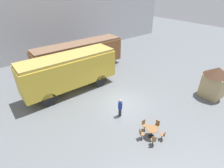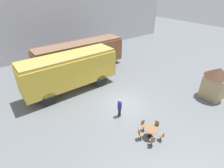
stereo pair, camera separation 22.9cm
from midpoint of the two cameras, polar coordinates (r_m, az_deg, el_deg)
The scene contains 12 objects.
ground_plane at distance 16.16m, azimuth 3.78°, elevation -5.87°, with size 80.00×80.00×0.00m, color slate.
backdrop_wall at distance 27.08m, azimuth -18.76°, elevation 18.00°, with size 44.00×0.15×9.00m.
passenger_coach_wooden at distance 21.58m, azimuth -9.92°, elevation 9.42°, with size 10.92×2.45×3.50m.
passenger_coach_vintage at distance 17.26m, azimuth -13.21°, elevation 4.58°, with size 9.16×2.60×3.75m.
cafe_table_near at distance 12.86m, azimuth 13.12°, elevation -14.64°, with size 0.86×0.86×0.74m.
cafe_chair_0 at distance 13.31m, azimuth 10.67°, elevation -12.91°, with size 0.36×0.37×0.87m.
cafe_chair_1 at distance 12.63m, azimuth 9.69°, elevation -15.66°, with size 0.40×0.38×0.87m.
cafe_chair_2 at distance 12.37m, azimuth 13.58°, elevation -17.47°, with size 0.40×0.40×0.87m.
cafe_chair_3 at distance 12.89m, azimuth 16.69°, elevation -15.58°, with size 0.39×0.40×0.87m.
cafe_chair_4 at distance 13.46m, azimuth 14.75°, elevation -12.91°, with size 0.38×0.36×0.87m.
visitor_person at distance 14.09m, azimuth 2.97°, elevation -7.61°, with size 0.34×0.34×1.60m.
ticket_kiosk at distance 18.67m, azimuth 31.15°, elevation 0.73°, with size 2.34×2.34×3.00m.
Camera 2 is at (-8.68, -9.81, 9.46)m, focal length 28.00 mm.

